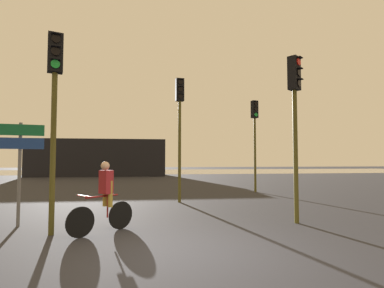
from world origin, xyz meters
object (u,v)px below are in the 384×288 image
at_px(traffic_light_center, 180,116).
at_px(traffic_light_far_right, 255,129).
at_px(distant_building, 100,158).
at_px(cyclist, 104,196).
at_px(traffic_light_near_left, 54,94).
at_px(traffic_light_near_right, 295,107).
at_px(direction_sign_post, 20,154).

distance_m(traffic_light_center, traffic_light_far_right, 5.23).
xyz_separation_m(distant_building, cyclist, (4.20, -24.40, -1.01)).
xyz_separation_m(traffic_light_center, traffic_light_near_left, (-3.28, -4.67, -0.22)).
bearing_deg(traffic_light_center, cyclist, 56.33).
distance_m(distant_building, traffic_light_far_right, 19.79).
bearing_deg(cyclist, traffic_light_near_right, -128.15).
height_order(traffic_light_near_right, traffic_light_center, traffic_light_center).
bearing_deg(traffic_light_near_right, traffic_light_near_left, -34.08).
height_order(distant_building, traffic_light_center, traffic_light_center).
bearing_deg(direction_sign_post, traffic_light_far_right, -153.52).
distance_m(traffic_light_near_left, cyclist, 2.59).
distance_m(traffic_light_far_right, cyclist, 10.29).
height_order(direction_sign_post, cyclist, direction_sign_post).
bearing_deg(direction_sign_post, traffic_light_near_right, 163.72).
xyz_separation_m(direction_sign_post, cyclist, (2.22, -0.90, -0.97)).
relative_size(distant_building, direction_sign_post, 5.08).
relative_size(distant_building, traffic_light_near_right, 2.98).
distance_m(distant_building, traffic_light_near_left, 24.69).
height_order(distant_building, traffic_light_near_right, traffic_light_near_right).
relative_size(traffic_light_center, cyclist, 3.01).
bearing_deg(traffic_light_far_right, traffic_light_near_right, 64.44).
xyz_separation_m(distant_building, traffic_light_center, (6.35, -19.80, 1.54)).
bearing_deg(traffic_light_far_right, traffic_light_center, 22.55).
height_order(traffic_light_near_left, direction_sign_post, traffic_light_near_left).
distance_m(distant_building, traffic_light_center, 20.85).
xyz_separation_m(traffic_light_far_right, cyclist, (-6.35, -7.72, -2.44)).
relative_size(traffic_light_center, traffic_light_far_right, 1.04).
xyz_separation_m(traffic_light_far_right, direction_sign_post, (-8.57, -6.82, -1.47)).
distance_m(traffic_light_near_left, direction_sign_post, 1.99).
xyz_separation_m(traffic_light_center, traffic_light_far_right, (4.20, 3.12, -0.11)).
bearing_deg(distant_building, traffic_light_far_right, -57.69).
xyz_separation_m(distant_building, traffic_light_far_right, (10.55, -16.68, 1.43)).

